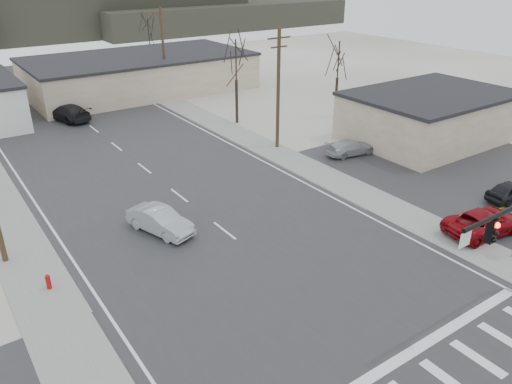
# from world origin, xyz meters

# --- Properties ---
(ground) EXTENTS (140.00, 140.00, 0.00)m
(ground) POSITION_xyz_m (0.00, 0.00, 0.00)
(ground) COLOR white
(ground) RESTS_ON ground
(main_road) EXTENTS (18.00, 110.00, 0.05)m
(main_road) POSITION_xyz_m (0.00, 15.00, 0.02)
(main_road) COLOR #29292C
(main_road) RESTS_ON ground
(cross_road) EXTENTS (90.00, 10.00, 0.04)m
(cross_road) POSITION_xyz_m (0.00, 0.00, 0.02)
(cross_road) COLOR #29292C
(cross_road) RESTS_ON ground
(parking_lot) EXTENTS (18.00, 20.00, 0.03)m
(parking_lot) POSITION_xyz_m (20.00, 6.00, 0.02)
(parking_lot) COLOR #29292C
(parking_lot) RESTS_ON ground
(sidewalk_right) EXTENTS (3.00, 90.00, 0.06)m
(sidewalk_right) POSITION_xyz_m (10.60, 20.00, 0.03)
(sidewalk_right) COLOR gray
(sidewalk_right) RESTS_ON ground
(fire_hydrant) EXTENTS (0.24, 0.24, 0.87)m
(fire_hydrant) POSITION_xyz_m (-10.20, 8.00, 0.45)
(fire_hydrant) COLOR #A50C0C
(fire_hydrant) RESTS_ON ground
(building_right_far) EXTENTS (26.30, 14.30, 4.30)m
(building_right_far) POSITION_xyz_m (10.00, 44.00, 2.15)
(building_right_far) COLOR #C9B199
(building_right_far) RESTS_ON ground
(building_lot) EXTENTS (14.30, 10.30, 4.30)m
(building_lot) POSITION_xyz_m (24.00, 12.00, 2.16)
(building_lot) COLOR #C9B199
(building_lot) RESTS_ON ground
(upole_right_a) EXTENTS (2.20, 0.30, 10.00)m
(upole_right_a) POSITION_xyz_m (11.50, 18.00, 5.22)
(upole_right_a) COLOR #483221
(upole_right_a) RESTS_ON ground
(upole_right_b) EXTENTS (2.20, 0.30, 10.00)m
(upole_right_b) POSITION_xyz_m (11.50, 40.00, 5.22)
(upole_right_b) COLOR #483221
(upole_right_b) RESTS_ON ground
(tree_right_mid) EXTENTS (3.74, 3.74, 8.33)m
(tree_right_mid) POSITION_xyz_m (12.50, 26.00, 5.93)
(tree_right_mid) COLOR black
(tree_right_mid) RESTS_ON ground
(tree_right_far) EXTENTS (3.52, 3.52, 7.84)m
(tree_right_far) POSITION_xyz_m (15.00, 52.00, 5.58)
(tree_right_far) COLOR black
(tree_right_far) RESTS_ON ground
(tree_lot) EXTENTS (3.52, 3.52, 7.84)m
(tree_lot) POSITION_xyz_m (22.00, 22.00, 5.58)
(tree_lot) COLOR black
(tree_lot) RESTS_ON ground
(hill_center) EXTENTS (80.00, 18.00, 9.00)m
(hill_center) POSITION_xyz_m (15.00, 96.00, 4.50)
(hill_center) COLOR #333026
(hill_center) RESTS_ON ground
(hill_right) EXTENTS (60.00, 18.00, 5.50)m
(hill_right) POSITION_xyz_m (50.00, 90.00, 2.75)
(hill_right) COLOR #333026
(hill_right) RESTS_ON ground
(sedan_crossing) EXTENTS (2.91, 4.75, 1.48)m
(sedan_crossing) POSITION_xyz_m (-3.19, 10.12, 0.78)
(sedan_crossing) COLOR #9AA0A4
(sedan_crossing) RESTS_ON main_road
(car_far_a) EXTENTS (3.82, 6.04, 1.63)m
(car_far_a) POSITION_xyz_m (-1.14, 36.24, 0.86)
(car_far_a) COLOR black
(car_far_a) RESTS_ON main_road
(car_parked_red) EXTENTS (5.48, 3.09, 1.44)m
(car_parked_red) POSITION_xyz_m (12.56, -1.00, 0.76)
(car_parked_red) COLOR maroon
(car_parked_red) RESTS_ON parking_lot
(car_parked_dark_a) EXTENTS (3.94, 1.88, 1.30)m
(car_parked_dark_a) POSITION_xyz_m (18.16, 0.61, 0.68)
(car_parked_dark_a) COLOR black
(car_parked_dark_a) RESTS_ON parking_lot
(car_parked_silver) EXTENTS (4.50, 2.32, 1.25)m
(car_parked_silver) POSITION_xyz_m (15.36, 13.00, 0.66)
(car_parked_silver) COLOR #9DA2A8
(car_parked_silver) RESTS_ON parking_lot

